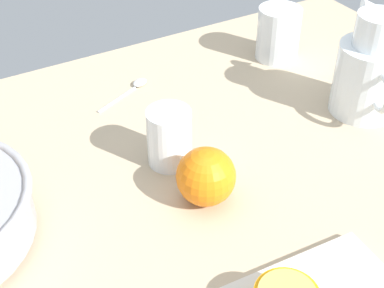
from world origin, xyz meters
TOP-DOWN VIEW (x-y plane):
  - ground_plane at (0.00, 0.00)cm, footprint 136.10×83.28cm
  - juice_pitcher at (38.44, -2.06)cm, footprint 11.65×15.57cm
  - juice_glass at (1.59, 2.54)cm, footprint 7.01×7.01cm
  - second_glass at (37.16, 21.61)cm, footprint 8.77×8.77cm
  - loose_orange_1 at (1.98, -7.80)cm, footprint 8.69×8.69cm
  - spoon at (5.03, 24.82)cm, footprint 12.82×6.96cm

SIDE VIEW (x-z plane):
  - ground_plane at x=0.00cm, z-range -3.00..0.00cm
  - spoon at x=5.03cm, z-range -0.06..0.94cm
  - juice_glass at x=1.59cm, z-range -0.67..8.84cm
  - loose_orange_1 at x=1.98cm, z-range 0.00..8.69cm
  - second_glass at x=37.16cm, z-range -0.74..10.10cm
  - juice_pitcher at x=38.44cm, z-range -2.71..16.39cm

